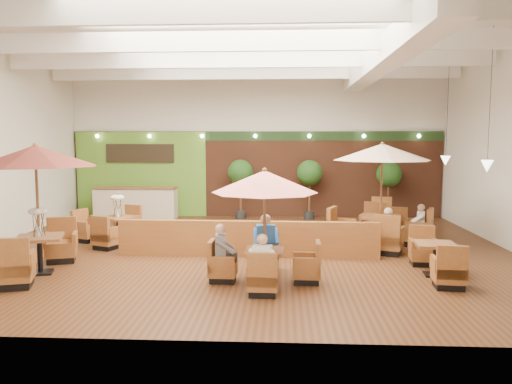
# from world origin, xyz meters

# --- Properties ---
(room) EXTENTS (14.04, 14.00, 5.52)m
(room) POSITION_xyz_m (0.25, 1.22, 3.63)
(room) COLOR #381E0F
(room) RESTS_ON ground
(service_counter) EXTENTS (3.00, 0.75, 1.18)m
(service_counter) POSITION_xyz_m (-4.40, 5.10, 0.58)
(service_counter) COLOR beige
(service_counter) RESTS_ON ground
(booth_divider) EXTENTS (6.53, 0.30, 0.90)m
(booth_divider) POSITION_xyz_m (0.15, -0.72, 0.45)
(booth_divider) COLOR brown
(booth_divider) RESTS_ON ground
(table_0) EXTENTS (2.80, 2.95, 2.85)m
(table_0) POSITION_xyz_m (-4.34, -2.53, 2.02)
(table_0) COLOR brown
(table_0) RESTS_ON ground
(table_1) EXTENTS (2.29, 2.29, 2.35)m
(table_1) POSITION_xyz_m (0.66, -2.93, 1.62)
(table_1) COLOR brown
(table_1) RESTS_ON ground
(table_2) EXTENTS (2.99, 2.99, 2.86)m
(table_2) POSITION_xyz_m (3.72, 0.79, 1.93)
(table_2) COLOR brown
(table_2) RESTS_ON ground
(table_3) EXTENTS (1.86, 2.64, 1.51)m
(table_3) POSITION_xyz_m (-3.90, 0.89, 0.45)
(table_3) COLOR brown
(table_3) RESTS_ON ground
(table_4) EXTENTS (0.88, 2.44, 0.90)m
(table_4) POSITION_xyz_m (4.30, -2.25, 0.34)
(table_4) COLOR brown
(table_4) RESTS_ON ground
(table_5) EXTENTS (1.07, 2.80, 1.01)m
(table_5) POSITION_xyz_m (4.28, 2.54, 0.39)
(table_5) COLOR brown
(table_5) RESTS_ON ground
(topiary_0) EXTENTS (0.94, 0.94, 2.19)m
(topiary_0) POSITION_xyz_m (-0.52, 5.30, 1.63)
(topiary_0) COLOR black
(topiary_0) RESTS_ON ground
(topiary_1) EXTENTS (0.94, 0.94, 2.18)m
(topiary_1) POSITION_xyz_m (2.00, 5.30, 1.62)
(topiary_1) COLOR black
(topiary_1) RESTS_ON ground
(topiary_2) EXTENTS (0.91, 0.91, 2.12)m
(topiary_2) POSITION_xyz_m (4.87, 5.30, 1.58)
(topiary_2) COLOR black
(topiary_2) RESTS_ON ground
(diner_0) EXTENTS (0.38, 0.33, 0.72)m
(diner_0) POSITION_xyz_m (0.66, -3.79, 0.73)
(diner_0) COLOR white
(diner_0) RESTS_ON ground
(diner_1) EXTENTS (0.42, 0.35, 0.81)m
(diner_1) POSITION_xyz_m (0.66, -2.08, 0.76)
(diner_1) COLOR #2A66B9
(diner_1) RESTS_ON ground
(diner_2) EXTENTS (0.32, 0.38, 0.74)m
(diner_2) POSITION_xyz_m (-0.20, -2.93, 0.74)
(diner_2) COLOR slate
(diner_2) RESTS_ON ground
(diner_3) EXTENTS (0.43, 0.41, 0.75)m
(diner_3) POSITION_xyz_m (3.72, -0.26, 0.74)
(diner_3) COLOR #2A66B9
(diner_3) RESTS_ON ground
(diner_4) EXTENTS (0.35, 0.39, 0.71)m
(diner_4) POSITION_xyz_m (4.76, 0.79, 0.72)
(diner_4) COLOR white
(diner_4) RESTS_ON ground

